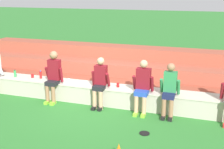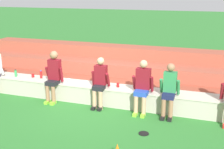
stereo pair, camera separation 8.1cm
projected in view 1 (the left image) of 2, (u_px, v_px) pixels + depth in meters
name	position (u px, v px, depth m)	size (l,w,h in m)	color
ground_plane	(90.00, 105.00, 8.29)	(80.00, 80.00, 0.00)	#2D752D
stone_seating_wall	(94.00, 93.00, 8.48)	(8.06, 0.62, 0.53)	#B7AF9E
brick_bleachers	(114.00, 70.00, 10.14)	(10.06, 2.34, 1.22)	#9E4733
person_left_of_center	(53.00, 75.00, 8.40)	(0.52, 0.57, 1.47)	#996B4C
person_center	(100.00, 81.00, 7.99)	(0.51, 0.53, 1.38)	tan
person_right_of_center	(142.00, 85.00, 7.62)	(0.55, 0.57, 1.40)	tan
person_far_right	(169.00, 89.00, 7.40)	(0.51, 0.55, 1.37)	#996B4C
water_bottle_center_gap	(94.00, 80.00, 8.33)	(0.07, 0.07, 0.28)	red
water_bottle_near_right	(41.00, 75.00, 8.95)	(0.08, 0.08, 0.24)	red
water_bottle_mid_left	(15.00, 74.00, 9.11)	(0.07, 0.07, 0.23)	green
plastic_cup_right_end	(69.00, 80.00, 8.59)	(0.08, 0.08, 0.11)	white
plastic_cup_middle	(118.00, 85.00, 8.17)	(0.08, 0.08, 0.12)	red
plastic_cup_left_end	(32.00, 76.00, 9.06)	(0.09, 0.09, 0.11)	red
frisbee	(144.00, 133.00, 6.65)	(0.23, 0.23, 0.02)	black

